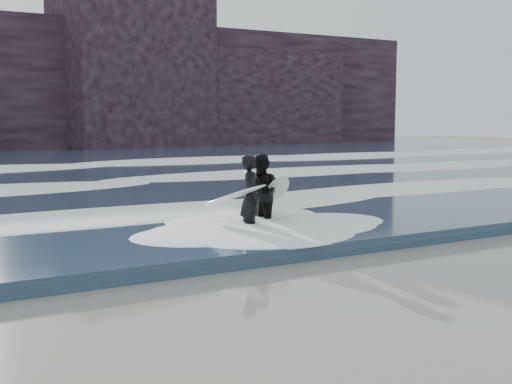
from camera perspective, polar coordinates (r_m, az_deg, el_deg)
ground at (r=10.91m, az=20.59°, el=-8.03°), size 120.00×120.00×0.00m
sea at (r=36.71m, az=-16.72°, el=2.46°), size 90.00×52.00×0.30m
headland at (r=53.38m, az=-21.07°, el=8.75°), size 70.00×9.00×10.00m
foam_near at (r=17.85m, az=-2.10°, el=-0.68°), size 60.00×3.20×0.20m
foam_mid at (r=24.23m, az=-9.78°, el=1.23°), size 60.00×4.00×0.24m
foam_far at (r=32.81m, az=-15.16°, el=2.56°), size 60.00×4.80×0.30m
surfer_left at (r=14.21m, az=-0.69°, el=-0.39°), size 1.28×1.87×1.87m
surfer_right at (r=14.81m, az=0.56°, el=-0.14°), size 1.34×1.83×1.85m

